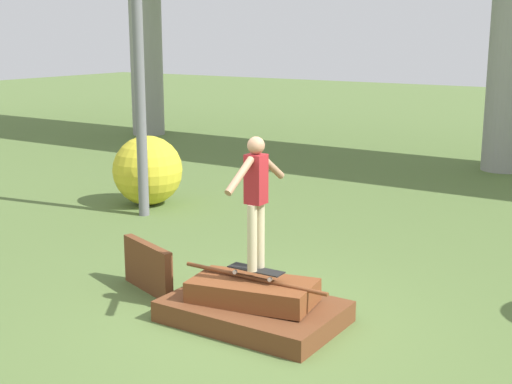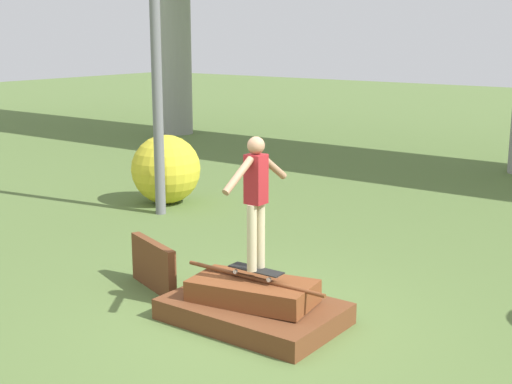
% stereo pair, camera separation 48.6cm
% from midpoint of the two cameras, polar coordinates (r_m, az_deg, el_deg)
% --- Properties ---
extents(ground_plane, '(80.00, 80.00, 0.00)m').
position_cam_midpoint_polar(ground_plane, '(8.98, 1.36, -10.31)').
color(ground_plane, '#567038').
extents(scrap_pile, '(2.14, 1.39, 0.59)m').
position_cam_midpoint_polar(scrap_pile, '(8.90, 1.35, -9.07)').
color(scrap_pile, brown).
rests_on(scrap_pile, ground_plane).
extents(scrap_plank_loose, '(1.13, 0.50, 0.68)m').
position_cam_midpoint_polar(scrap_plank_loose, '(10.01, -6.83, -5.85)').
color(scrap_plank_loose, brown).
rests_on(scrap_plank_loose, ground_plane).
extents(skateboard, '(0.72, 0.21, 0.09)m').
position_cam_midpoint_polar(skateboard, '(8.76, 1.60, -6.28)').
color(skateboard, black).
rests_on(skateboard, scrap_pile).
extents(skater, '(0.22, 1.23, 1.63)m').
position_cam_midpoint_polar(skater, '(8.49, 1.64, -0.13)').
color(skater, '#C6B78E').
rests_on(skater, skateboard).
extents(utility_pole, '(1.30, 0.20, 6.26)m').
position_cam_midpoint_polar(utility_pole, '(13.72, -7.00, 11.55)').
color(utility_pole, slate).
rests_on(utility_pole, ground_plane).
extents(bush_yellow_flowering, '(1.44, 1.44, 1.44)m').
position_cam_midpoint_polar(bush_yellow_flowering, '(14.87, -6.29, 1.81)').
color(bush_yellow_flowering, gold).
rests_on(bush_yellow_flowering, ground_plane).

